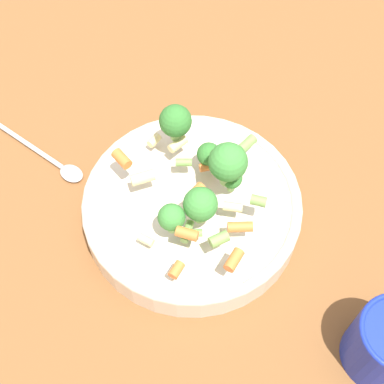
{
  "coord_description": "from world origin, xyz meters",
  "views": [
    {
      "loc": [
        -0.34,
        0.09,
        0.62
      ],
      "look_at": [
        0.0,
        0.0,
        0.06
      ],
      "focal_mm": 50.0,
      "sensor_mm": 36.0,
      "label": 1
    }
  ],
  "objects": [
    {
      "name": "bowl",
      "position": [
        0.0,
        0.0,
        0.02
      ],
      "size": [
        0.28,
        0.28,
        0.05
      ],
      "color": "beige",
      "rests_on": "ground_plane"
    },
    {
      "name": "ground_plane",
      "position": [
        0.0,
        0.0,
        0.0
      ],
      "size": [
        3.0,
        3.0,
        0.0
      ],
      "primitive_type": "plane",
      "color": "brown"
    },
    {
      "name": "spoon",
      "position": [
        0.13,
        0.17,
        0.01
      ],
      "size": [
        0.14,
        0.12,
        0.01
      ],
      "rotation": [
        0.0,
        0.0,
        10.09
      ],
      "color": "silver",
      "rests_on": "ground_plane"
    },
    {
      "name": "pasta_salad",
      "position": [
        0.01,
        -0.01,
        0.09
      ],
      "size": [
        0.23,
        0.19,
        0.09
      ],
      "color": "#8CB766",
      "rests_on": "bowl"
    }
  ]
}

